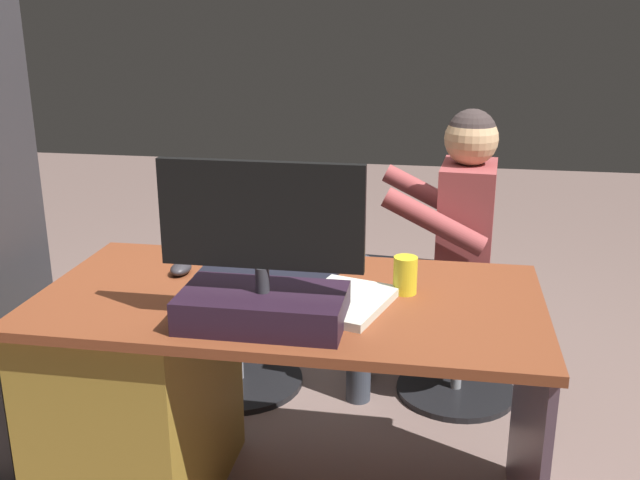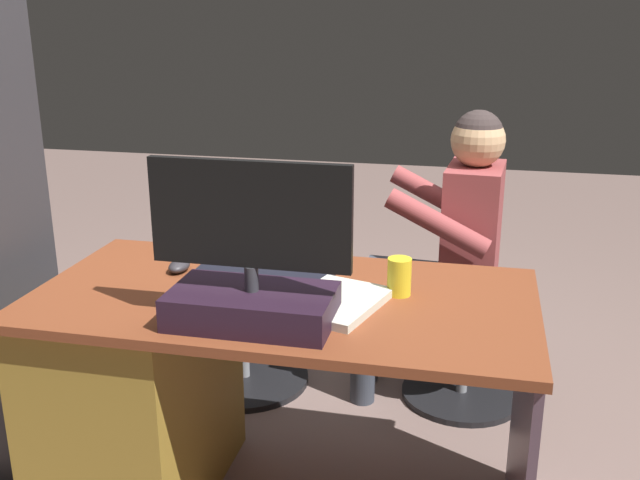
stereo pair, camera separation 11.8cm
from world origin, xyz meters
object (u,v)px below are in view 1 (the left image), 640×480
(office_chair_teddy, at_px, (237,326))
(visitor_chair, at_px, (459,330))
(desk, at_px, (173,389))
(cup, at_px, (405,275))
(tv_remote, at_px, (210,285))
(person, at_px, (442,231))
(keyboard, at_px, (268,275))
(teddy_bear, at_px, (234,236))
(monitor, at_px, (262,280))
(computer_mouse, at_px, (181,268))

(office_chair_teddy, xyz_separation_m, visitor_chair, (-0.90, -0.07, 0.02))
(desk, height_order, cup, cup)
(tv_remote, height_order, person, person)
(keyboard, relative_size, office_chair_teddy, 0.78)
(keyboard, distance_m, tv_remote, 0.18)
(tv_remote, xyz_separation_m, teddy_bear, (0.15, -0.77, -0.10))
(tv_remote, distance_m, office_chair_teddy, 0.91)
(cup, bearing_deg, monitor, 37.95)
(visitor_chair, bearing_deg, tv_remote, 47.65)
(desk, height_order, monitor, monitor)
(office_chair_teddy, bearing_deg, desk, 91.33)
(person, bearing_deg, desk, 46.13)
(tv_remote, relative_size, person, 0.13)
(tv_remote, relative_size, visitor_chair, 0.31)
(monitor, distance_m, office_chair_teddy, 1.19)
(desk, relative_size, tv_remote, 9.56)
(monitor, height_order, visitor_chair, monitor)
(keyboard, relative_size, computer_mouse, 4.38)
(monitor, height_order, keyboard, monitor)
(desk, distance_m, computer_mouse, 0.37)
(desk, bearing_deg, visitor_chair, -136.72)
(monitor, xyz_separation_m, person, (-0.45, -1.03, -0.16))
(monitor, bearing_deg, keyboard, -78.21)
(office_chair_teddy, bearing_deg, monitor, 110.69)
(keyboard, xyz_separation_m, office_chair_teddy, (0.30, -0.64, -0.48))
(office_chair_teddy, distance_m, visitor_chair, 0.91)
(keyboard, bearing_deg, visitor_chair, -130.35)
(cup, bearing_deg, keyboard, -6.86)
(tv_remote, bearing_deg, desk, -5.15)
(keyboard, relative_size, teddy_bear, 1.09)
(computer_mouse, distance_m, visitor_chair, 1.23)
(desk, xyz_separation_m, cup, (-0.70, -0.07, 0.39))
(cup, distance_m, visitor_chair, 0.94)
(desk, xyz_separation_m, computer_mouse, (-0.01, -0.11, 0.36))
(keyboard, xyz_separation_m, cup, (-0.42, 0.05, 0.04))
(keyboard, height_order, teddy_bear, teddy_bear)
(cup, xyz_separation_m, teddy_bear, (0.71, -0.71, -0.14))
(visitor_chair, bearing_deg, desk, 43.28)
(keyboard, height_order, office_chair_teddy, keyboard)
(desk, relative_size, office_chair_teddy, 2.66)
(monitor, height_order, cup, monitor)
(visitor_chair, bearing_deg, monitor, 62.54)
(desk, distance_m, keyboard, 0.46)
(person, bearing_deg, computer_mouse, 42.30)
(cup, height_order, person, person)
(monitor, distance_m, keyboard, 0.35)
(cup, xyz_separation_m, person, (-0.10, -0.76, -0.09))
(computer_mouse, xyz_separation_m, visitor_chair, (-0.88, -0.72, -0.47))
(office_chair_teddy, height_order, person, person)
(keyboard, bearing_deg, tv_remote, 37.33)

